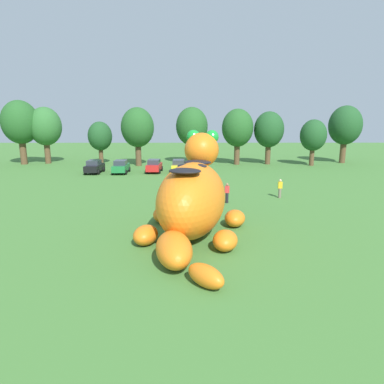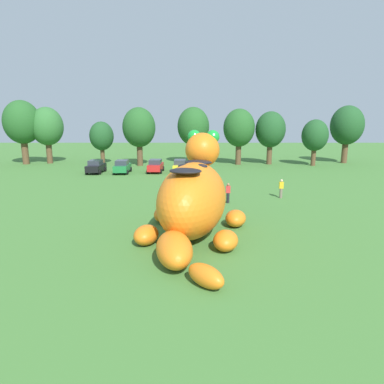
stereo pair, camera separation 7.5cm
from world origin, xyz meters
name	(u,v)px [view 2 (the right image)]	position (x,y,z in m)	size (l,w,h in m)	color
ground_plane	(178,229)	(0.00, 0.00, 0.00)	(160.00, 160.00, 0.00)	#427533
giant_inflatable_creature	(192,198)	(0.91, -0.95, 2.31)	(7.27, 12.65, 6.30)	orange
car_black	(95,167)	(-11.80, 23.38, 0.86)	(2.00, 4.13, 1.72)	black
car_green	(122,167)	(-8.31, 23.32, 0.86)	(1.96, 4.11, 1.72)	#1E7238
car_red	(155,166)	(-4.03, 24.10, 0.86)	(2.06, 4.16, 1.72)	red
car_yellow	(179,166)	(-0.74, 23.92, 0.86)	(2.02, 4.14, 1.72)	yellow
tree_far_left	(21,123)	(-25.30, 32.38, 6.40)	(5.52, 5.52, 9.79)	brown
tree_left	(46,127)	(-21.93, 33.35, 5.76)	(4.96, 4.96, 8.81)	brown
tree_mid_left	(101,136)	(-13.26, 32.67, 4.31)	(3.71, 3.71, 6.58)	brown
tree_centre_left	(138,128)	(-7.06, 30.57, 5.68)	(4.89, 4.89, 8.68)	brown
tree_centre	(193,127)	(1.05, 33.05, 5.75)	(4.95, 4.95, 8.79)	brown
tree_centre_right	(238,128)	(8.04, 31.92, 5.56)	(4.79, 4.79, 8.51)	brown
tree_mid_right	(270,130)	(12.95, 32.26, 5.31)	(4.57, 4.57, 8.11)	brown
tree_right	(314,136)	(19.27, 30.57, 4.52)	(3.90, 3.90, 6.92)	brown
tree_far_right	(346,126)	(25.37, 33.77, 5.92)	(5.10, 5.10, 9.05)	brown
spectator_near_inflatable	(212,194)	(2.60, 6.71, 0.85)	(0.38, 0.26, 1.71)	black
spectator_mid_field	(280,189)	(8.91, 8.99, 0.85)	(0.38, 0.26, 1.71)	#726656
spectator_by_cars	(227,193)	(3.91, 7.13, 0.85)	(0.38, 0.26, 1.71)	black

